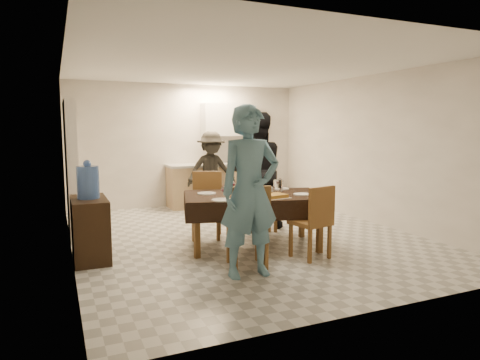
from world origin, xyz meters
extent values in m
cube|color=beige|center=(0.00, 0.00, 0.00)|extent=(5.00, 6.00, 0.02)
cube|color=white|center=(0.00, 0.00, 2.60)|extent=(5.00, 6.00, 0.02)
cube|color=white|center=(0.00, 3.00, 1.30)|extent=(5.00, 0.02, 2.60)
cube|color=white|center=(0.00, -3.00, 1.30)|extent=(5.00, 0.02, 2.60)
cube|color=white|center=(-2.50, 0.00, 1.30)|extent=(0.02, 6.00, 2.60)
cube|color=white|center=(2.50, 0.00, 1.30)|extent=(0.02, 6.00, 2.60)
cube|color=white|center=(-2.42, 1.20, 1.05)|extent=(0.15, 1.40, 2.10)
cube|color=tan|center=(0.60, 2.68, 0.43)|extent=(2.20, 0.60, 0.86)
cube|color=#A2A29D|center=(0.60, 2.68, 0.89)|extent=(2.24, 0.64, 0.05)
cube|color=silver|center=(0.90, 2.82, 1.85)|extent=(1.20, 0.34, 0.70)
cube|color=black|center=(-0.11, -0.61, 0.73)|extent=(2.15, 1.59, 0.04)
cube|color=brown|center=(-0.11, -0.61, 0.36)|extent=(0.07, 0.07, 0.71)
cube|color=brown|center=(-0.56, -1.36, 0.49)|extent=(0.53, 0.53, 0.05)
cube|color=brown|center=(-0.56, -1.56, 0.77)|extent=(0.46, 0.12, 0.49)
cube|color=brown|center=(0.34, -1.36, 0.46)|extent=(0.51, 0.51, 0.05)
cube|color=brown|center=(0.34, -1.55, 0.72)|extent=(0.43, 0.13, 0.46)
cube|color=brown|center=(-0.56, 0.14, 0.49)|extent=(0.60, 0.60, 0.05)
cube|color=brown|center=(-0.56, -0.06, 0.76)|extent=(0.44, 0.22, 0.49)
cube|color=brown|center=(0.34, 0.14, 0.49)|extent=(0.57, 0.57, 0.05)
cube|color=brown|center=(0.34, -0.06, 0.76)|extent=(0.45, 0.17, 0.49)
cube|color=black|center=(-2.28, -0.30, 0.40)|extent=(0.43, 0.86, 0.79)
cylinder|color=#4A72C4|center=(-2.28, -0.30, 1.00)|extent=(0.27, 0.27, 0.41)
cylinder|color=white|center=(0.24, -0.66, 0.85)|extent=(0.13, 0.13, 0.20)
cube|color=#B08033|center=(-0.01, -0.99, 0.78)|extent=(0.44, 0.36, 0.05)
cylinder|color=white|center=(0.19, -0.43, 0.78)|extent=(0.16, 0.16, 0.06)
cylinder|color=white|center=(-0.16, -0.33, 0.77)|extent=(0.21, 0.21, 0.04)
cylinder|color=white|center=(-0.71, -0.91, 0.76)|extent=(0.27, 0.27, 0.02)
cylinder|color=white|center=(0.49, -0.91, 0.76)|extent=(0.24, 0.24, 0.01)
cylinder|color=white|center=(-0.71, -0.31, 0.76)|extent=(0.27, 0.27, 0.02)
cylinder|color=white|center=(0.49, -0.31, 0.76)|extent=(0.24, 0.24, 0.01)
imported|color=silver|center=(1.42, 2.68, 1.06)|extent=(0.53, 0.36, 0.30)
imported|color=teal|center=(-0.66, -1.66, 0.97)|extent=(0.71, 0.47, 1.94)
imported|color=black|center=(0.44, 0.44, 0.97)|extent=(1.05, 0.88, 1.93)
imported|color=black|center=(0.27, 2.23, 0.80)|extent=(1.04, 0.60, 1.60)
camera|label=1|loc=(-2.64, -5.96, 1.69)|focal=32.00mm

